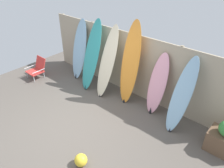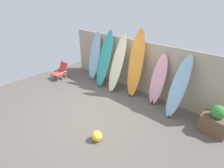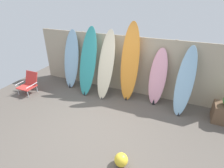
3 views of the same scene
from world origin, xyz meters
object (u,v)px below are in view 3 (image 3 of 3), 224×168
surfboard_orange_3 (130,63)px  surfboard_skyblue_5 (185,82)px  surfboard_cream_2 (106,66)px  surfboard_pink_4 (158,78)px  beach_chair (29,83)px  beach_ball (121,160)px  surfboard_teal_1 (88,62)px  surfboard_skyblue_0 (71,60)px

surfboard_orange_3 → surfboard_skyblue_5: 1.55m
surfboard_skyblue_5 → surfboard_orange_3: bearing=176.7°
surfboard_cream_2 → surfboard_pink_4: size_ratio=1.24×
surfboard_cream_2 → surfboard_pink_4: bearing=7.0°
beach_chair → beach_ball: beach_chair is taller
beach_ball → surfboard_skyblue_5: bearing=69.3°
surfboard_teal_1 → surfboard_orange_3: bearing=6.3°
surfboard_skyblue_0 → beach_chair: size_ratio=2.88×
surfboard_teal_1 → surfboard_skyblue_5: bearing=1.1°
surfboard_orange_3 → surfboard_pink_4: surfboard_orange_3 is taller
surfboard_teal_1 → surfboard_orange_3: (1.30, 0.14, 0.10)m
surfboard_cream_2 → surfboard_skyblue_5: size_ratio=1.14×
surfboard_skyblue_0 → surfboard_pink_4: 2.85m
surfboard_teal_1 → beach_ball: (1.95, -2.24, -0.88)m
surfboard_pink_4 → beach_chair: 4.03m
beach_chair → beach_ball: (3.71, -1.43, -0.20)m
surfboard_teal_1 → surfboard_pink_4: bearing=5.8°
surfboard_pink_4 → beach_chair: (-3.86, -1.03, -0.46)m
beach_chair → surfboard_orange_3: bearing=21.7°
surfboard_skyblue_0 → surfboard_pink_4: surfboard_skyblue_0 is taller
surfboard_pink_4 → surfboard_skyblue_5: bearing=-12.6°
surfboard_teal_1 → beach_chair: size_ratio=3.13×
surfboard_skyblue_0 → surfboard_skyblue_5: 3.56m
surfboard_cream_2 → surfboard_skyblue_0: bearing=173.8°
beach_ball → surfboard_teal_1: bearing=131.1°
surfboard_orange_3 → beach_chair: size_ratio=3.44×
beach_ball → surfboard_skyblue_0: bearing=138.1°
surfboard_cream_2 → surfboard_orange_3: (0.70, 0.12, 0.13)m
beach_chair → beach_ball: bearing=-16.8°
surfboard_orange_3 → beach_ball: size_ratio=8.69×
surfboard_skyblue_5 → beach_chair: size_ratio=2.68×
surfboard_cream_2 → surfboard_orange_3: 0.72m
surfboard_teal_1 → beach_chair: surfboard_teal_1 is taller
surfboard_cream_2 → surfboard_skyblue_5: surfboard_cream_2 is taller
surfboard_teal_1 → surfboard_cream_2: 0.60m
surfboard_pink_4 → beach_chair: bearing=-165.1°
surfboard_skyblue_5 → beach_chair: bearing=-169.2°
surfboard_skyblue_5 → beach_chair: (-4.58, -0.87, -0.54)m
surfboard_skyblue_5 → beach_chair: surfboard_skyblue_5 is taller
surfboard_teal_1 → surfboard_pink_4: surfboard_teal_1 is taller
surfboard_pink_4 → beach_chair: surfboard_pink_4 is taller
surfboard_skyblue_0 → beach_chair: surfboard_skyblue_0 is taller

